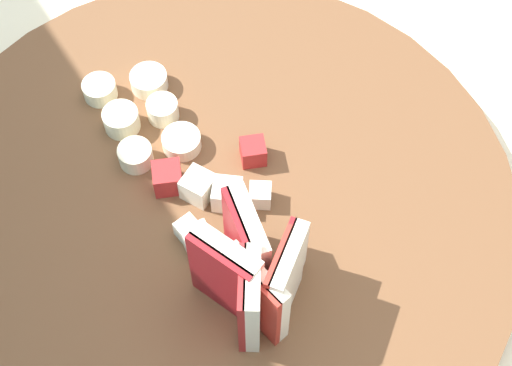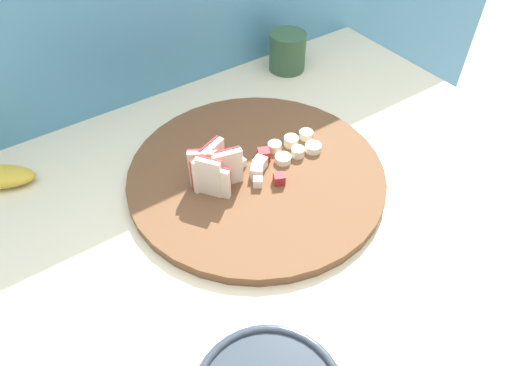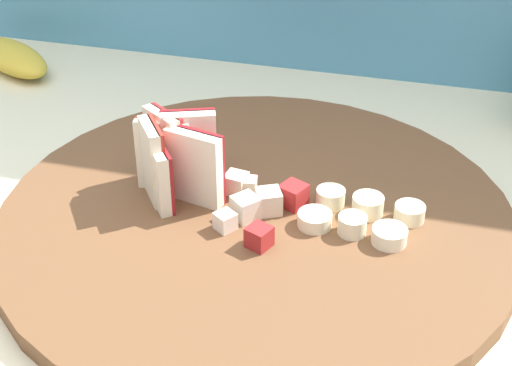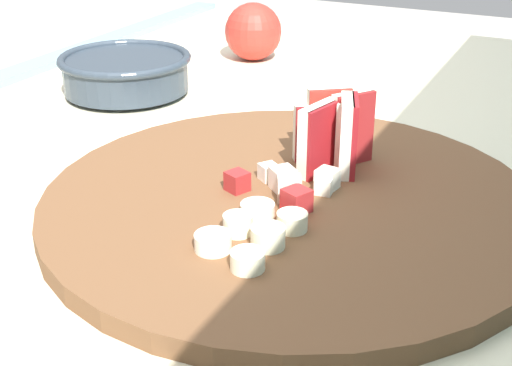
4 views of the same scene
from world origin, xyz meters
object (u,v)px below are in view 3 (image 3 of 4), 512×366
object	(u,v)px
apple_dice_pile	(258,203)
banana_slice_rows	(361,216)
cutting_board	(256,220)
apple_wedge_fan	(174,159)
banana_peel	(13,57)

from	to	relation	value
apple_dice_pile	banana_slice_rows	distance (m)	0.08
cutting_board	apple_dice_pile	xyz separation A→B (m)	(0.00, -0.00, 0.02)
apple_wedge_fan	apple_dice_pile	xyz separation A→B (m)	(0.07, -0.01, -0.02)
cutting_board	apple_dice_pile	bearing A→B (deg)	-28.22
banana_peel	apple_dice_pile	bearing A→B (deg)	-33.24
banana_slice_rows	banana_peel	world-z (taller)	banana_slice_rows
apple_wedge_fan	banana_peel	bearing A→B (deg)	141.83
apple_wedge_fan	banana_slice_rows	distance (m)	0.16
apple_wedge_fan	banana_peel	xyz separation A→B (m)	(-0.28, 0.22, -0.04)
cutting_board	banana_slice_rows	distance (m)	0.09
apple_dice_pile	banana_slice_rows	world-z (taller)	apple_dice_pile
apple_dice_pile	banana_peel	distance (m)	0.43
cutting_board	banana_peel	size ratio (longest dim) A/B	3.20
cutting_board	banana_slice_rows	bearing A→B (deg)	4.26
cutting_board	banana_peel	world-z (taller)	banana_peel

